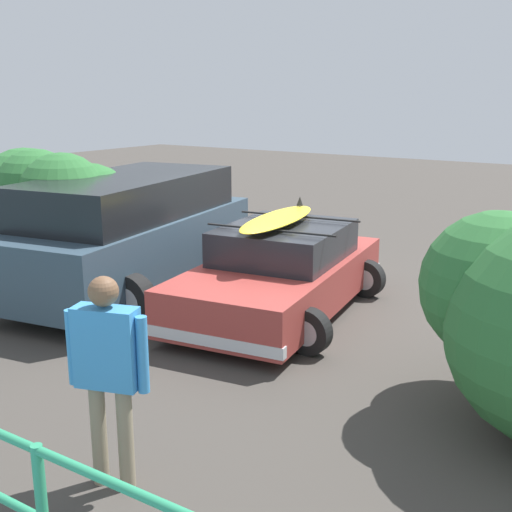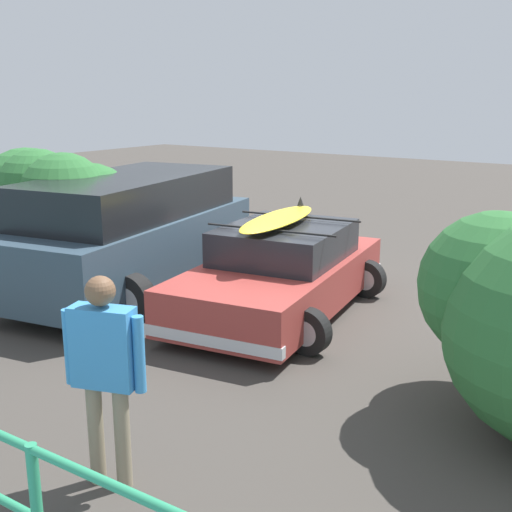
{
  "view_description": "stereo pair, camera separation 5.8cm",
  "coord_description": "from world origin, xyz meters",
  "px_view_note": "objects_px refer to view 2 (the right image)",
  "views": [
    {
      "loc": [
        -4.86,
        7.55,
        3.02
      ],
      "look_at": [
        -0.33,
        0.79,
        0.95
      ],
      "focal_mm": 45.0,
      "sensor_mm": 36.0,
      "label": 1
    },
    {
      "loc": [
        -4.91,
        7.51,
        3.02
      ],
      "look_at": [
        -0.33,
        0.79,
        0.95
      ],
      "focal_mm": 45.0,
      "sensor_mm": 36.0,
      "label": 2
    }
  ],
  "objects_px": {
    "sedan_car": "(281,272)",
    "person_bystander": "(105,363)",
    "suv_car": "(130,232)",
    "bush_near_right": "(51,208)"
  },
  "relations": [
    {
      "from": "sedan_car",
      "to": "bush_near_right",
      "type": "bearing_deg",
      "value": 12.11
    },
    {
      "from": "bush_near_right",
      "to": "suv_car",
      "type": "bearing_deg",
      "value": -163.82
    },
    {
      "from": "suv_car",
      "to": "bush_near_right",
      "type": "distance_m",
      "value": 1.45
    },
    {
      "from": "sedan_car",
      "to": "suv_car",
      "type": "xyz_separation_m",
      "value": [
        2.49,
        0.43,
        0.35
      ]
    },
    {
      "from": "sedan_car",
      "to": "bush_near_right",
      "type": "distance_m",
      "value": 3.99
    },
    {
      "from": "sedan_car",
      "to": "person_bystander",
      "type": "relative_size",
      "value": 2.45
    },
    {
      "from": "suv_car",
      "to": "person_bystander",
      "type": "relative_size",
      "value": 2.9
    },
    {
      "from": "sedan_car",
      "to": "suv_car",
      "type": "relative_size",
      "value": 0.85
    },
    {
      "from": "sedan_car",
      "to": "suv_car",
      "type": "distance_m",
      "value": 2.55
    },
    {
      "from": "sedan_car",
      "to": "bush_near_right",
      "type": "relative_size",
      "value": 1.5
    }
  ]
}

